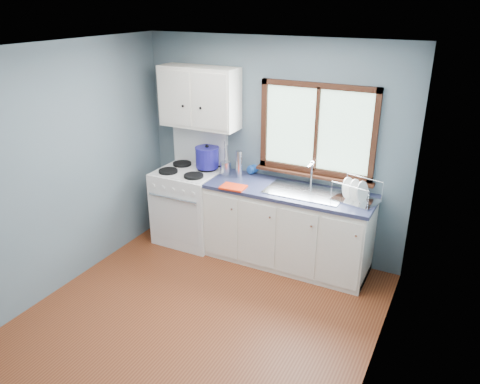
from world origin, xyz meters
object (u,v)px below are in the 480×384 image
at_px(base_cabinets, 287,231).
at_px(thermos, 239,164).
at_px(utensil_crock, 226,168).
at_px(gas_range, 190,203).
at_px(stockpot, 207,157).
at_px(skillet, 207,165).
at_px(sink, 304,197).
at_px(dish_rack, 356,195).

distance_m(base_cabinets, thermos, 0.95).
height_order(utensil_crock, thermos, utensil_crock).
distance_m(gas_range, base_cabinets, 1.31).
height_order(stockpot, thermos, stockpot).
bearing_deg(stockpot, gas_range, -141.75).
height_order(gas_range, thermos, gas_range).
distance_m(skillet, thermos, 0.47).
bearing_deg(stockpot, base_cabinets, -6.58).
bearing_deg(stockpot, thermos, -5.05).
bearing_deg(sink, stockpot, 174.31).
relative_size(sink, utensil_crock, 2.08).
bearing_deg(sink, skillet, 173.98).
distance_m(gas_range, dish_rack, 2.08).
bearing_deg(utensil_crock, skillet, 171.64).
bearing_deg(skillet, stockpot, -68.72).
relative_size(utensil_crock, dish_rack, 0.80).
bearing_deg(base_cabinets, skillet, 173.04).
distance_m(sink, dish_rack, 0.55).
bearing_deg(skillet, base_cabinets, -15.23).
xyz_separation_m(stockpot, thermos, (0.45, -0.04, -0.01)).
relative_size(sink, dish_rack, 1.67).
height_order(gas_range, dish_rack, gas_range).
distance_m(base_cabinets, utensil_crock, 1.04).
bearing_deg(dish_rack, base_cabinets, -163.35).
bearing_deg(gas_range, thermos, 9.56).
distance_m(base_cabinets, stockpot, 1.31).
relative_size(gas_range, thermos, 4.24).
xyz_separation_m(sink, skillet, (-1.30, 0.14, 0.12)).
height_order(gas_range, sink, gas_range).
xyz_separation_m(gas_range, dish_rack, (2.03, 0.05, 0.49)).
distance_m(gas_range, sink, 1.53).
bearing_deg(sink, base_cabinets, 179.87).
relative_size(skillet, stockpot, 1.18).
bearing_deg(utensil_crock, dish_rack, -2.44).
height_order(gas_range, utensil_crock, gas_range).
bearing_deg(thermos, gas_range, -170.44).
bearing_deg(sink, utensil_crock, 174.62).
bearing_deg(gas_range, stockpot, 38.25).
bearing_deg(thermos, stockpot, 174.95).
bearing_deg(utensil_crock, stockpot, 173.16).
distance_m(base_cabinets, dish_rack, 0.92).
xyz_separation_m(base_cabinets, skillet, (-1.12, 0.14, 0.57)).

